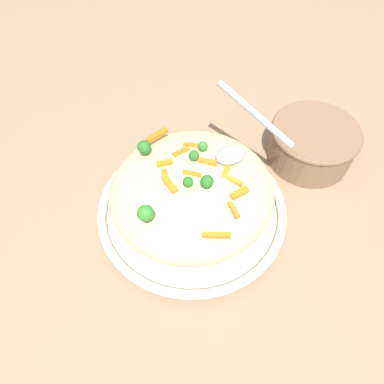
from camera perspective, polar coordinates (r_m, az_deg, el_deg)
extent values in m
plane|color=#9E7F60|center=(0.69, 0.00, -3.76)|extent=(2.40, 2.40, 0.00)
cylinder|color=white|center=(0.68, 0.00, -3.31)|extent=(0.32, 0.32, 0.02)
torus|color=white|center=(0.66, 0.00, -2.47)|extent=(0.35, 0.35, 0.02)
torus|color=black|center=(0.66, 0.00, -2.31)|extent=(0.35, 0.35, 0.00)
ellipsoid|color=beige|center=(0.62, 0.00, 0.18)|extent=(0.29, 0.28, 0.10)
cube|color=orange|center=(0.59, 0.17, 3.19)|extent=(0.03, 0.03, 0.01)
cube|color=orange|center=(0.58, 6.51, 1.91)|extent=(0.02, 0.03, 0.01)
cube|color=orange|center=(0.55, 6.74, -2.86)|extent=(0.01, 0.03, 0.01)
cube|color=orange|center=(0.62, -1.76, 6.43)|extent=(0.03, 0.01, 0.01)
cube|color=orange|center=(0.65, -5.68, 9.10)|extent=(0.04, 0.02, 0.01)
cube|color=orange|center=(0.52, 3.97, -6.96)|extent=(0.04, 0.03, 0.01)
cube|color=orange|center=(0.58, -4.28, 2.39)|extent=(0.02, 0.03, 0.01)
cube|color=orange|center=(0.57, 7.61, -0.16)|extent=(0.03, 0.01, 0.01)
cube|color=orange|center=(0.60, -4.40, 4.65)|extent=(0.03, 0.02, 0.01)
cube|color=orange|center=(0.60, 5.60, 3.56)|extent=(0.03, 0.03, 0.01)
cube|color=orange|center=(0.57, -3.46, 1.04)|extent=(0.01, 0.04, 0.01)
cube|color=orange|center=(0.63, -0.19, 7.56)|extent=(0.03, 0.02, 0.01)
cube|color=orange|center=(0.60, 2.50, 4.90)|extent=(0.03, 0.03, 0.01)
cylinder|color=#296820|center=(0.60, 0.32, 5.35)|extent=(0.01, 0.01, 0.00)
sphere|color=#2D7A28|center=(0.60, 0.33, 5.90)|extent=(0.02, 0.02, 0.02)
cylinder|color=#296820|center=(0.57, 2.39, 1.05)|extent=(0.01, 0.01, 0.01)
sphere|color=#2D7A28|center=(0.56, 2.43, 1.70)|extent=(0.02, 0.02, 0.02)
cylinder|color=#377928|center=(0.54, -7.33, -4.24)|extent=(0.01, 0.01, 0.01)
sphere|color=#3D8E33|center=(0.53, -7.50, -3.41)|extent=(0.03, 0.03, 0.03)
cylinder|color=#296820|center=(0.63, -7.58, 6.44)|extent=(0.01, 0.01, 0.01)
sphere|color=#2D7A28|center=(0.62, -7.70, 7.18)|extent=(0.02, 0.02, 0.02)
cylinder|color=#377928|center=(0.62, 1.75, 6.80)|extent=(0.01, 0.01, 0.01)
sphere|color=#3D8E33|center=(0.62, 1.77, 7.37)|extent=(0.02, 0.02, 0.02)
cylinder|color=#296820|center=(0.57, -0.63, 1.13)|extent=(0.01, 0.01, 0.01)
sphere|color=#2D7A28|center=(0.56, -0.64, 1.67)|extent=(0.02, 0.02, 0.02)
ellipsoid|color=#B7B7BC|center=(0.61, 6.18, 6.11)|extent=(0.06, 0.04, 0.02)
cylinder|color=#B7B7BC|center=(0.64, 10.23, 12.22)|extent=(0.08, 0.15, 0.08)
cylinder|color=#8C6B4C|center=(0.79, 18.83, 7.29)|extent=(0.17, 0.17, 0.09)
torus|color=#8C6B4C|center=(0.76, 19.54, 9.12)|extent=(0.18, 0.18, 0.01)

